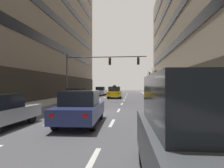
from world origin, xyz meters
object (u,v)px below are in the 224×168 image
(street_tree_0, at_px, (150,82))
(car_driving_0, at_px, (0,111))
(traffic_signal_0, at_px, (96,66))
(car_driving_1, at_px, (76,96))
(car_driving_2, at_px, (81,108))
(taxi_driving_3, at_px, (115,92))
(street_tree_1, at_px, (156,83))
(car_driving_4, at_px, (101,91))
(car_parked_0, at_px, (198,136))

(street_tree_0, bearing_deg, car_driving_0, -106.55)
(traffic_signal_0, xyz_separation_m, street_tree_0, (7.94, 17.88, -1.63))
(car_driving_1, xyz_separation_m, car_driving_2, (3.37, -10.67, 0.04))
(taxi_driving_3, xyz_separation_m, street_tree_1, (6.19, 1.06, 1.39))
(car_driving_4, xyz_separation_m, street_tree_0, (9.61, 4.17, 1.76))
(car_driving_4, height_order, street_tree_0, street_tree_0)
(car_driving_1, bearing_deg, taxi_driving_3, 68.92)
(car_driving_0, height_order, car_driving_1, car_driving_1)
(car_driving_0, bearing_deg, car_parked_0, -33.21)
(car_driving_2, bearing_deg, taxi_driving_3, 90.15)
(car_driving_2, xyz_separation_m, street_tree_0, (6.22, 31.02, 1.74))
(car_driving_1, xyz_separation_m, street_tree_0, (9.59, 20.36, 1.78))
(car_parked_0, relative_size, street_tree_0, 0.85)
(car_driving_1, relative_size, taxi_driving_3, 0.93)
(car_driving_4, relative_size, car_parked_0, 0.98)
(car_driving_0, height_order, taxi_driving_3, taxi_driving_3)
(car_driving_4, bearing_deg, car_driving_0, -89.99)
(car_driving_0, height_order, car_parked_0, car_parked_0)
(car_driving_4, bearing_deg, car_parked_0, -77.85)
(taxi_driving_3, bearing_deg, street_tree_1, 9.69)
(car_driving_0, relative_size, street_tree_1, 1.01)
(street_tree_0, bearing_deg, taxi_driving_3, -118.07)
(car_driving_1, height_order, street_tree_0, street_tree_0)
(traffic_signal_0, bearing_deg, car_driving_1, -123.55)
(taxi_driving_3, height_order, street_tree_0, street_tree_0)
(car_driving_1, distance_m, street_tree_0, 22.57)
(traffic_signal_0, bearing_deg, street_tree_0, 66.05)
(taxi_driving_3, xyz_separation_m, car_driving_4, (-3.34, 7.58, -0.05))
(car_driving_2, distance_m, street_tree_1, 21.29)
(car_driving_1, height_order, street_tree_1, street_tree_1)
(car_driving_0, xyz_separation_m, car_driving_1, (0.02, 11.95, 0.02))
(street_tree_1, bearing_deg, street_tree_0, 89.58)
(car_driving_1, bearing_deg, car_parked_0, -66.99)
(car_driving_2, distance_m, car_driving_4, 27.07)
(street_tree_0, bearing_deg, car_parked_0, -93.96)
(car_driving_2, bearing_deg, street_tree_1, 73.21)
(car_driving_0, bearing_deg, taxi_driving_3, 80.78)
(traffic_signal_0, bearing_deg, street_tree_1, 42.43)
(car_driving_1, bearing_deg, car_driving_2, -72.47)
(car_driving_0, bearing_deg, street_tree_1, 66.22)
(car_driving_1, bearing_deg, traffic_signal_0, 56.45)
(taxi_driving_3, relative_size, car_parked_0, 1.05)
(street_tree_1, bearing_deg, car_parked_0, -95.39)
(car_driving_2, bearing_deg, street_tree_0, 78.67)
(car_driving_4, distance_m, traffic_signal_0, 14.22)
(car_driving_4, bearing_deg, street_tree_0, 23.45)
(car_driving_0, bearing_deg, car_driving_2, 20.71)
(taxi_driving_3, relative_size, car_driving_4, 1.07)
(taxi_driving_3, distance_m, car_driving_4, 8.29)
(traffic_signal_0, xyz_separation_m, street_tree_1, (7.86, 7.18, -1.94))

